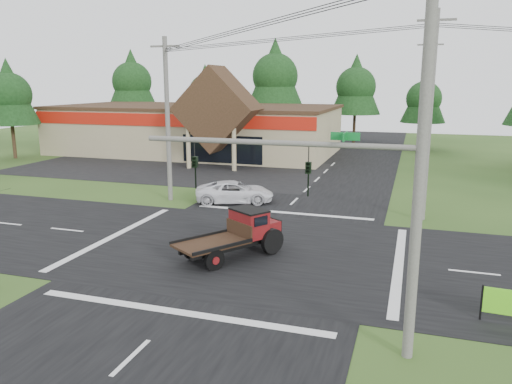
% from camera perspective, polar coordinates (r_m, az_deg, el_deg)
% --- Properties ---
extents(ground, '(120.00, 120.00, 0.00)m').
position_cam_1_polar(ground, '(23.67, -1.29, -6.52)').
color(ground, '#284619').
rests_on(ground, ground).
extents(road_ns, '(12.00, 120.00, 0.02)m').
position_cam_1_polar(road_ns, '(23.67, -1.29, -6.50)').
color(road_ns, black).
rests_on(road_ns, ground).
extents(road_ew, '(120.00, 12.00, 0.02)m').
position_cam_1_polar(road_ew, '(23.67, -1.29, -6.49)').
color(road_ew, black).
rests_on(road_ew, ground).
extents(parking_apron, '(28.00, 14.00, 0.02)m').
position_cam_1_polar(parking_apron, '(46.11, -10.11, 2.65)').
color(parking_apron, black).
rests_on(parking_apron, ground).
extents(cvs_building, '(30.40, 18.20, 9.19)m').
position_cam_1_polar(cvs_building, '(55.93, -6.73, 7.31)').
color(cvs_building, tan).
rests_on(cvs_building, ground).
extents(traffic_signal_mast, '(8.12, 0.24, 7.00)m').
position_cam_1_polar(traffic_signal_mast, '(14.13, 11.16, -1.16)').
color(traffic_signal_mast, '#595651').
rests_on(traffic_signal_mast, ground).
extents(utility_pole_nr, '(2.00, 0.30, 11.00)m').
position_cam_1_polar(utility_pole_nr, '(13.82, 18.32, 3.28)').
color(utility_pole_nr, '#595651').
rests_on(utility_pole_nr, ground).
extents(utility_pole_nw, '(2.00, 0.30, 10.50)m').
position_cam_1_polar(utility_pole_nw, '(33.02, -10.07, 8.25)').
color(utility_pole_nw, '#595651').
rests_on(utility_pole_nw, ground).
extents(utility_pole_ne, '(2.00, 0.30, 11.50)m').
position_cam_1_polar(utility_pole_ne, '(29.23, 19.23, 8.22)').
color(utility_pole_ne, '#595651').
rests_on(utility_pole_ne, ground).
extents(utility_pole_n, '(2.00, 0.30, 11.20)m').
position_cam_1_polar(utility_pole_n, '(43.22, 18.85, 9.19)').
color(utility_pole_n, '#595651').
rests_on(utility_pole_n, ground).
extents(tree_row_a, '(6.72, 6.72, 12.12)m').
position_cam_1_polar(tree_row_a, '(71.65, -14.01, 12.36)').
color(tree_row_a, '#332316').
rests_on(tree_row_a, ground).
extents(tree_row_b, '(5.60, 5.60, 10.10)m').
position_cam_1_polar(tree_row_b, '(68.82, -5.80, 11.55)').
color(tree_row_b, '#332316').
rests_on(tree_row_b, ground).
extents(tree_row_c, '(7.28, 7.28, 13.13)m').
position_cam_1_polar(tree_row_c, '(64.54, 2.20, 13.33)').
color(tree_row_c, '#332316').
rests_on(tree_row_c, ground).
extents(tree_row_d, '(6.16, 6.16, 11.11)m').
position_cam_1_polar(tree_row_d, '(63.59, 11.35, 11.91)').
color(tree_row_d, '#332316').
rests_on(tree_row_d, ground).
extents(tree_row_e, '(5.04, 5.04, 9.09)m').
position_cam_1_polar(tree_row_e, '(61.19, 18.65, 10.24)').
color(tree_row_e, '#332316').
rests_on(tree_row_e, ground).
extents(tree_side_w, '(5.60, 5.60, 10.10)m').
position_cam_1_polar(tree_side_w, '(56.93, -26.42, 10.17)').
color(tree_side_w, '#332316').
rests_on(tree_side_w, ground).
extents(antique_flatbed_truck, '(4.42, 5.29, 2.12)m').
position_cam_1_polar(antique_flatbed_truck, '(22.25, -2.85, -4.92)').
color(antique_flatbed_truck, '#5B0D0F').
rests_on(antique_flatbed_truck, ground).
extents(white_pickup, '(5.53, 3.94, 1.40)m').
position_cam_1_polar(white_pickup, '(32.51, -2.45, 0.01)').
color(white_pickup, white).
rests_on(white_pickup, ground).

